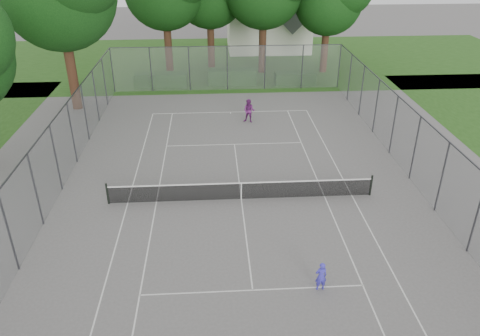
{
  "coord_description": "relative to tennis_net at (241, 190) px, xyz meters",
  "views": [
    {
      "loc": [
        -1.29,
        -19.45,
        11.96
      ],
      "look_at": [
        0.0,
        1.0,
        1.2
      ],
      "focal_mm": 35.0,
      "sensor_mm": 36.0,
      "label": 1
    }
  ],
  "objects": [
    {
      "name": "ground",
      "position": [
        0.0,
        0.0,
        -0.51
      ],
      "size": [
        120.0,
        120.0,
        0.0
      ],
      "primitive_type": "plane",
      "color": "#5F5D5B",
      "rests_on": "ground"
    },
    {
      "name": "grass_far",
      "position": [
        0.0,
        26.0,
        -0.51
      ],
      "size": [
        60.0,
        20.0,
        0.0
      ],
      "primitive_type": "cube",
      "color": "#234D16",
      "rests_on": "ground"
    },
    {
      "name": "court_markings",
      "position": [
        0.0,
        0.0,
        -0.5
      ],
      "size": [
        11.03,
        23.83,
        0.01
      ],
      "color": "silver",
      "rests_on": "ground"
    },
    {
      "name": "tennis_net",
      "position": [
        0.0,
        0.0,
        0.0
      ],
      "size": [
        12.87,
        0.1,
        1.1
      ],
      "color": "black",
      "rests_on": "ground"
    },
    {
      "name": "perimeter_fence",
      "position": [
        0.0,
        0.0,
        1.3
      ],
      "size": [
        18.08,
        34.08,
        3.52
      ],
      "color": "#38383D",
      "rests_on": "ground"
    },
    {
      "name": "hedge_left",
      "position": [
        -5.43,
        18.35,
        0.02
      ],
      "size": [
        4.25,
        1.28,
        1.06
      ],
      "primitive_type": "cube",
      "color": "#1C4315",
      "rests_on": "ground"
    },
    {
      "name": "hedge_mid",
      "position": [
        0.45,
        18.46,
        0.11
      ],
      "size": [
        3.97,
        1.13,
        1.25
      ],
      "primitive_type": "cube",
      "color": "#1C4315",
      "rests_on": "ground"
    },
    {
      "name": "hedge_right",
      "position": [
        5.68,
        18.1,
        -0.01
      ],
      "size": [
        3.33,
        1.22,
        1.0
      ],
      "primitive_type": "cube",
      "color": "#1C4315",
      "rests_on": "ground"
    },
    {
      "name": "house",
      "position": [
        4.83,
        30.59,
        3.68
      ],
      "size": [
        8.36,
        6.48,
        10.4
      ],
      "color": "white",
      "rests_on": "ground"
    },
    {
      "name": "girl_player",
      "position": [
        2.48,
        -6.48,
        0.09
      ],
      "size": [
        0.46,
        0.33,
        1.2
      ],
      "primitive_type": "imported",
      "rotation": [
        0.0,
        0.0,
        3.24
      ],
      "color": "#4037D1",
      "rests_on": "ground"
    },
    {
      "name": "woman_player",
      "position": [
        1.17,
        9.93,
        0.29
      ],
      "size": [
        0.94,
        0.84,
        1.61
      ],
      "primitive_type": "imported",
      "rotation": [
        0.0,
        0.0,
        -0.35
      ],
      "color": "#6C246B",
      "rests_on": "ground"
    }
  ]
}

